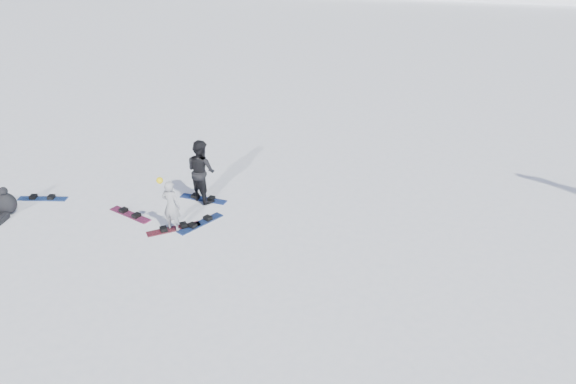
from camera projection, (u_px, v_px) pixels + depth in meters
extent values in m
plane|color=white|center=(224.00, 239.00, 15.16)|extent=(420.00, 420.00, 0.00)
cube|color=white|center=(403.00, 0.00, 63.00)|extent=(90.00, 14.00, 5.00)
imported|color=#A4A4A9|center=(171.00, 206.00, 15.31)|extent=(0.58, 0.42, 1.49)
sphere|color=yellow|center=(160.00, 180.00, 14.89)|extent=(0.18, 0.18, 0.18)
imported|color=black|center=(201.00, 171.00, 16.84)|extent=(1.18, 1.10, 1.95)
ellipsoid|color=black|center=(6.00, 203.00, 16.30)|extent=(0.62, 0.53, 0.65)
sphere|color=black|center=(3.00, 191.00, 16.12)|extent=(0.25, 0.25, 0.25)
cube|color=black|center=(2.00, 219.00, 15.98)|extent=(0.24, 0.58, 0.16)
cube|color=maroon|center=(174.00, 229.00, 15.63)|extent=(1.33, 1.18, 0.03)
cube|color=navy|center=(203.00, 199.00, 17.27)|extent=(1.52, 0.39, 0.03)
cube|color=#901F4E|center=(130.00, 215.00, 16.37)|extent=(1.51, 0.77, 0.03)
cube|color=#1B4297|center=(43.00, 199.00, 17.28)|extent=(1.52, 0.63, 0.03)
cube|color=navy|center=(200.00, 224.00, 15.90)|extent=(0.92, 1.47, 0.03)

